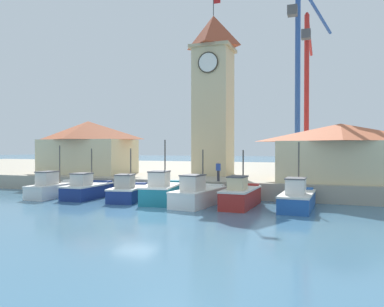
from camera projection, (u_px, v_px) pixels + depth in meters
The scene contains 15 objects.
ground_plane at pixel (136, 211), 23.50m from camera, with size 300.00×300.00×0.00m, color teal.
quay_wharf at pixel (235, 173), 49.20m from camera, with size 120.00×40.00×1.32m, color #A89E89.
fishing_boat_far_left at pixel (54, 188), 30.35m from camera, with size 2.00×5.26×4.18m.
fishing_boat_left_outer at pixel (87, 189), 29.63m from camera, with size 2.19×4.67×3.93m.
fishing_boat_left_inner at pixel (128, 191), 28.26m from camera, with size 2.74×4.69×3.94m.
fishing_boat_mid_left at pixel (162, 191), 27.34m from camera, with size 2.71×5.12×4.60m.
fishing_boat_center at pixel (198, 195), 25.91m from camera, with size 2.76×5.48×3.87m.
fishing_boat_mid_right at pixel (241, 196), 25.24m from camera, with size 2.00×4.99×3.84m.
fishing_boat_right_inner at pixel (297, 198), 24.26m from camera, with size 2.17×5.32×4.38m.
clock_tower at pixel (213, 91), 36.56m from camera, with size 3.90×3.90×17.18m.
warehouse_left at pixel (88, 147), 38.93m from camera, with size 9.32×5.86×5.43m.
warehouse_right at pixel (340, 152), 30.06m from camera, with size 9.86×7.30×4.62m.
port_crane_near at pixel (307, 108), 43.32m from camera, with size 2.00×10.83×18.23m.
port_crane_far at pixel (299, 97), 40.24m from camera, with size 4.52×10.52×20.74m.
dock_worker_near_tower at pixel (218, 171), 29.86m from camera, with size 0.34×0.22×1.62m.
Camera 1 is at (11.24, -20.87, 4.03)m, focal length 35.00 mm.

